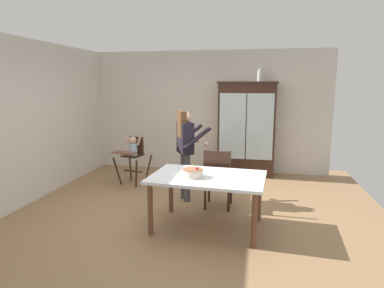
{
  "coord_description": "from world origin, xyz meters",
  "views": [
    {
      "loc": [
        1.07,
        -4.76,
        1.96
      ],
      "look_at": [
        0.0,
        0.7,
        0.95
      ],
      "focal_mm": 30.84,
      "sensor_mm": 36.0,
      "label": 1
    }
  ],
  "objects": [
    {
      "name": "wall_back",
      "position": [
        0.0,
        2.63,
        1.35
      ],
      "size": [
        5.32,
        0.06,
        2.7
      ],
      "primitive_type": "cube",
      "color": "beige",
      "rests_on": "ground_plane"
    },
    {
      "name": "birthday_cake",
      "position": [
        0.26,
        -0.58,
        0.79
      ],
      "size": [
        0.28,
        0.28,
        0.19
      ],
      "color": "beige",
      "rests_on": "dining_table"
    },
    {
      "name": "dining_table",
      "position": [
        0.45,
        -0.49,
        0.65
      ],
      "size": [
        1.59,
        1.12,
        0.74
      ],
      "color": "silver",
      "rests_on": "ground_plane"
    },
    {
      "name": "dining_chair_far_side",
      "position": [
        0.51,
        0.23,
        0.56
      ],
      "size": [
        0.45,
        0.45,
        0.96
      ],
      "rotation": [
        0.0,
        0.0,
        3.12
      ],
      "color": "#382116",
      "rests_on": "ground_plane"
    },
    {
      "name": "wall_left",
      "position": [
        -2.63,
        0.0,
        1.35
      ],
      "size": [
        0.06,
        5.32,
        2.7
      ],
      "primitive_type": "cube",
      "color": "beige",
      "rests_on": "ground_plane"
    },
    {
      "name": "ceramic_vase",
      "position": [
        1.12,
        2.37,
        2.14
      ],
      "size": [
        0.13,
        0.13,
        0.27
      ],
      "color": "#B2B7B2",
      "rests_on": "china_cabinet"
    },
    {
      "name": "china_cabinet",
      "position": [
        0.87,
        2.37,
        1.02
      ],
      "size": [
        1.25,
        0.48,
        2.02
      ],
      "color": "#382116",
      "rests_on": "ground_plane"
    },
    {
      "name": "ground_plane",
      "position": [
        0.0,
        0.0,
        0.0
      ],
      "size": [
        6.24,
        6.24,
        0.0
      ],
      "primitive_type": "plane",
      "color": "#93704C"
    },
    {
      "name": "high_chair_with_toddler",
      "position": [
        -1.31,
        1.27,
        0.65
      ],
      "size": [
        0.69,
        0.77,
        0.95
      ],
      "rotation": [
        0.0,
        0.0,
        -0.23
      ],
      "color": "#382116",
      "rests_on": "ground_plane"
    },
    {
      "name": "adult_person",
      "position": [
        -0.08,
        0.55,
        0.97
      ],
      "size": [
        0.66,
        0.66,
        1.53
      ],
      "rotation": [
        0.0,
        0.0,
        2.1
      ],
      "color": "#47474C",
      "rests_on": "ground_plane"
    }
  ]
}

